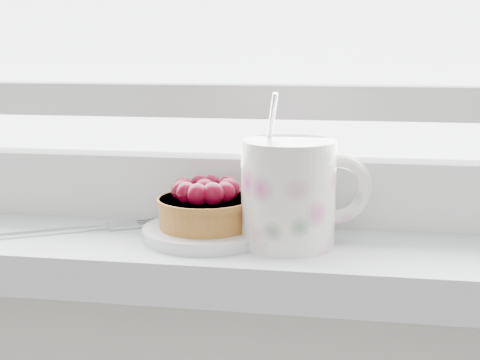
% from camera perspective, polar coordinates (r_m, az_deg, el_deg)
% --- Properties ---
extents(saucer, '(0.12, 0.12, 0.01)m').
position_cam_1_polar(saucer, '(0.67, -2.99, -4.50)').
color(saucer, silver).
rests_on(saucer, windowsill).
extents(raspberry_tart, '(0.09, 0.09, 0.05)m').
position_cam_1_polar(raspberry_tart, '(0.66, -2.99, -2.16)').
color(raspberry_tart, brown).
rests_on(raspberry_tart, saucer).
extents(floral_mug, '(0.14, 0.11, 0.15)m').
position_cam_1_polar(floral_mug, '(0.64, 4.44, -0.90)').
color(floral_mug, silver).
rests_on(floral_mug, windowsill).
extents(fork, '(0.19, 0.12, 0.00)m').
position_cam_1_polar(fork, '(0.71, -14.38, -4.16)').
color(fork, silver).
rests_on(fork, windowsill).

